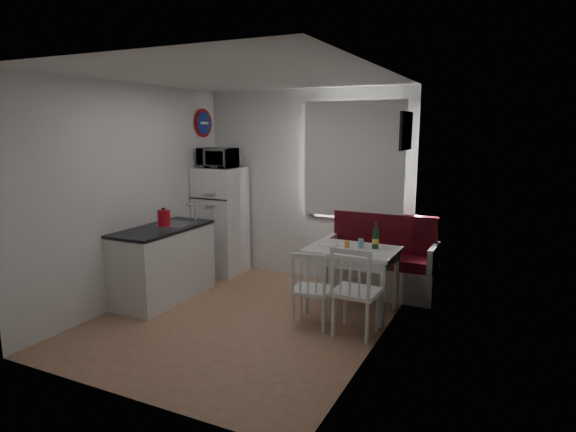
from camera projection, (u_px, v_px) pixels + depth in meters
name	position (u px, v px, depth m)	size (l,w,h in m)	color
floor	(242.00, 319.00, 5.32)	(3.00, 3.50, 0.02)	#9A7152
ceiling	(238.00, 76.00, 4.85)	(3.00, 3.50, 0.02)	white
wall_back	(306.00, 185.00, 6.64)	(3.00, 0.02, 2.60)	white
wall_front	(116.00, 236.00, 3.54)	(3.00, 0.02, 2.60)	white
wall_left	(132.00, 195.00, 5.73)	(0.02, 3.50, 2.60)	white
wall_right	(379.00, 214.00, 4.45)	(0.02, 3.50, 2.60)	white
window	(355.00, 164.00, 6.26)	(1.22, 0.06, 1.47)	white
curtain	(353.00, 160.00, 6.18)	(1.35, 0.02, 1.50)	white
kitchen_counter	(164.00, 263.00, 5.89)	(0.62, 1.32, 1.16)	white
wall_sign	(204.00, 123.00, 6.85)	(0.40, 0.40, 0.03)	navy
picture_frame	(406.00, 131.00, 5.30)	(0.04, 0.52, 0.42)	black
bench	(380.00, 267.00, 6.12)	(1.40, 0.54, 1.00)	white
dining_table	(352.00, 256.00, 5.42)	(1.01, 0.71, 0.75)	white
chair_left	(309.00, 282.00, 4.97)	(0.45, 0.43, 0.45)	white
chair_right	(353.00, 282.00, 4.74)	(0.46, 0.44, 0.50)	white
fridge	(221.00, 221.00, 6.93)	(0.61, 0.61, 1.53)	white
microwave	(218.00, 158.00, 6.72)	(0.50, 0.34, 0.28)	white
kettle	(164.00, 218.00, 5.75)	(0.18, 0.18, 0.24)	red
wine_bottle	(376.00, 236.00, 5.37)	(0.07, 0.07, 0.30)	#144122
drinking_glass_orange	(347.00, 245.00, 5.37)	(0.05, 0.05, 0.09)	orange
drinking_glass_blue	(361.00, 244.00, 5.41)	(0.06, 0.06, 0.10)	#80B4DA
plate	(328.00, 244.00, 5.55)	(0.24, 0.24, 0.02)	white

